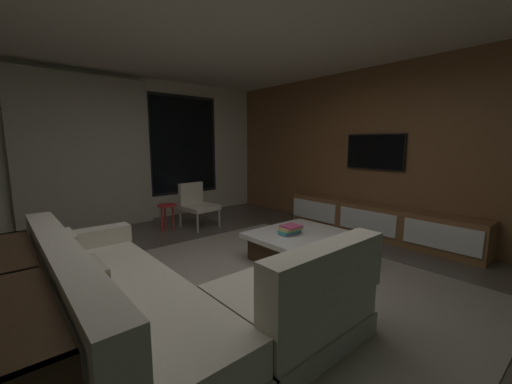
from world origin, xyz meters
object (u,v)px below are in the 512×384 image
(media_console, at_px, (377,222))
(console_table_behind_couch, at_px, (7,327))
(book_stack_on_coffee_table, at_px, (290,230))
(accent_chair_near_window, at_px, (196,203))
(side_stool, at_px, (167,209))
(mounted_tv, at_px, (375,152))
(coffee_table, at_px, (303,247))
(sectional_couch, at_px, (165,303))

(media_console, height_order, console_table_behind_couch, console_table_behind_couch)
(book_stack_on_coffee_table, xyz_separation_m, accent_chair_near_window, (-0.03, 2.26, 0.02))
(side_stool, bearing_deg, mounted_tv, -42.17)
(media_console, height_order, mounted_tv, mounted_tv)
(mounted_tv, bearing_deg, book_stack_on_coffee_table, -179.49)
(coffee_table, height_order, side_stool, side_stool)
(media_console, distance_m, console_table_behind_couch, 4.59)
(coffee_table, bearing_deg, media_console, -2.74)
(book_stack_on_coffee_table, distance_m, mounted_tv, 2.20)
(book_stack_on_coffee_table, distance_m, side_stool, 2.40)
(accent_chair_near_window, relative_size, mounted_tv, 0.80)
(coffee_table, bearing_deg, accent_chair_near_window, 94.01)
(side_stool, relative_size, console_table_behind_couch, 0.22)
(side_stool, relative_size, mounted_tv, 0.47)
(coffee_table, relative_size, accent_chair_near_window, 1.49)
(console_table_behind_couch, bearing_deg, sectional_couch, -8.27)
(side_stool, bearing_deg, sectional_couch, -115.07)
(book_stack_on_coffee_table, distance_m, accent_chair_near_window, 2.26)
(coffee_table, xyz_separation_m, media_console, (1.67, -0.08, 0.06))
(book_stack_on_coffee_table, bearing_deg, mounted_tv, 0.51)
(accent_chair_near_window, distance_m, media_console, 3.06)
(accent_chair_near_window, relative_size, side_stool, 1.70)
(accent_chair_near_window, xyz_separation_m, console_table_behind_couch, (-2.75, -2.58, -0.02))
(book_stack_on_coffee_table, height_order, console_table_behind_couch, console_table_behind_couch)
(coffee_table, height_order, accent_chair_near_window, accent_chair_near_window)
(book_stack_on_coffee_table, distance_m, media_console, 1.82)
(side_stool, height_order, console_table_behind_couch, console_table_behind_couch)
(console_table_behind_couch, bearing_deg, mounted_tv, 4.03)
(coffee_table, distance_m, accent_chair_near_window, 2.38)
(mounted_tv, bearing_deg, sectional_couch, -173.06)
(mounted_tv, bearing_deg, media_console, -132.41)
(sectional_couch, height_order, console_table_behind_couch, sectional_couch)
(accent_chair_near_window, distance_m, console_table_behind_couch, 3.77)
(sectional_couch, distance_m, book_stack_on_coffee_table, 1.92)
(sectional_couch, relative_size, side_stool, 5.43)
(sectional_couch, height_order, side_stool, sectional_couch)
(coffee_table, height_order, mounted_tv, mounted_tv)
(accent_chair_near_window, xyz_separation_m, mounted_tv, (2.02, -2.24, 0.92))
(accent_chair_near_window, bearing_deg, sectional_couch, -124.05)
(console_table_behind_couch, bearing_deg, media_console, 1.72)
(sectional_couch, distance_m, mounted_tv, 4.02)
(mounted_tv, bearing_deg, accent_chair_near_window, 131.99)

